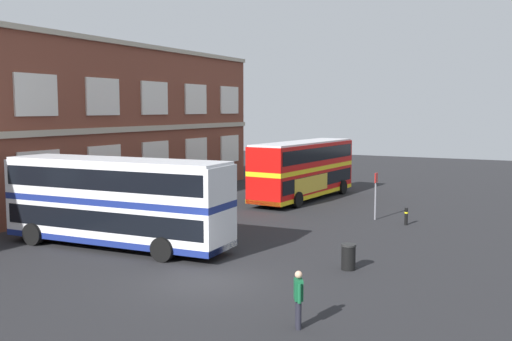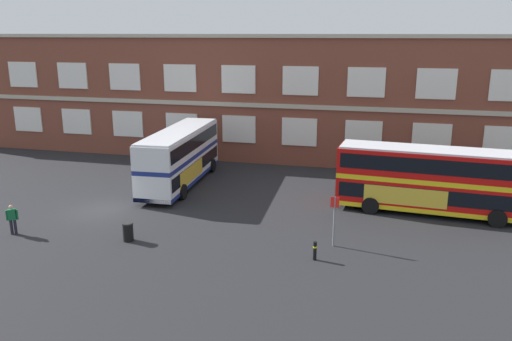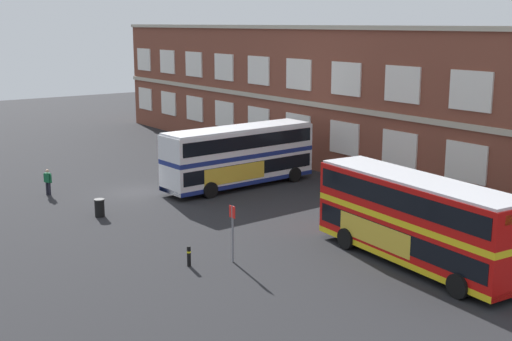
% 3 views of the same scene
% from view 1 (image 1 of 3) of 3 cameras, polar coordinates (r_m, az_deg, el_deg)
% --- Properties ---
extents(ground_plane, '(120.00, 120.00, 0.00)m').
position_cam_1_polar(ground_plane, '(22.95, -9.04, -10.01)').
color(ground_plane, '#232326').
extents(double_decker_near, '(3.30, 11.12, 4.07)m').
position_cam_1_polar(double_decker_near, '(27.27, -13.51, -2.92)').
color(double_decker_near, silver).
rests_on(double_decker_near, ground).
extents(double_decker_middle, '(11.16, 3.49, 4.07)m').
position_cam_1_polar(double_decker_middle, '(40.78, 4.69, 0.15)').
color(double_decker_middle, red).
rests_on(double_decker_middle, ground).
extents(waiting_passenger, '(0.60, 0.41, 1.70)m').
position_cam_1_polar(waiting_passenger, '(17.18, 4.17, -12.23)').
color(waiting_passenger, black).
rests_on(waiting_passenger, ground).
extents(bus_stand_flag, '(0.44, 0.10, 2.70)m').
position_cam_1_polar(bus_stand_flag, '(33.91, 11.63, -2.02)').
color(bus_stand_flag, slate).
rests_on(bus_stand_flag, ground).
extents(station_litter_bin, '(0.60, 0.60, 1.03)m').
position_cam_1_polar(station_litter_bin, '(23.47, 9.03, -8.33)').
color(station_litter_bin, black).
rests_on(station_litter_bin, ground).
extents(safety_bollard_east, '(0.19, 0.19, 0.95)m').
position_cam_1_polar(safety_bollard_east, '(32.94, 14.48, -4.34)').
color(safety_bollard_east, black).
rests_on(safety_bollard_east, ground).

